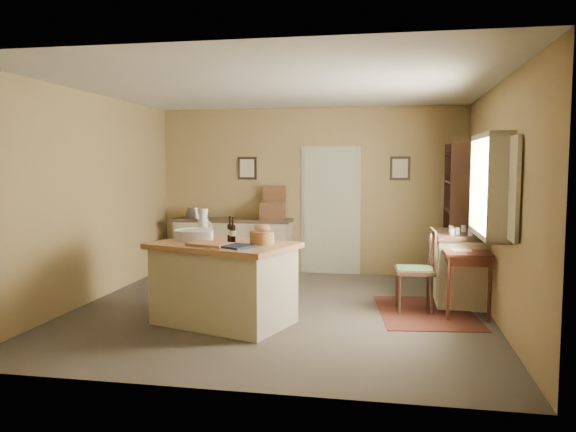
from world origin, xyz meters
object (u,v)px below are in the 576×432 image
Objects in this scene: writing_desk at (465,258)px; desk_chair at (414,271)px; right_cabinet at (459,266)px; work_island at (223,281)px; shelving_unit at (462,214)px; sideboard at (234,244)px.

desk_chair is (-0.59, -0.04, -0.17)m from writing_desk.
desk_chair reaches higher than right_cabinet.
work_island is 2.31m from desk_chair.
shelving_unit is at bearing 84.86° from writing_desk.
work_island is 0.91× the size of sideboard.
sideboard is 1.94× the size of desk_chair.
work_island is at bearing -160.40° from desk_chair.
desk_chair is (2.12, 0.91, 0.01)m from work_island.
work_island is 1.54× the size of right_cabinet.
desk_chair is 0.47× the size of shelving_unit.
work_island is at bearing -150.43° from right_cabinet.
sideboard is 3.43m from desk_chair.
shelving_unit reaches higher than right_cabinet.
sideboard reaches higher than desk_chair.
shelving_unit reaches higher than work_island.
shelving_unit is at bearing 61.08° from work_island.
desk_chair reaches higher than writing_desk.
work_island is at bearing -160.72° from writing_desk.
sideboard is 3.62m from shelving_unit.
sideboard is at bearing 158.75° from right_cabinet.
right_cabinet is at bearing -21.25° from sideboard.
writing_desk is 0.41× the size of shelving_unit.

